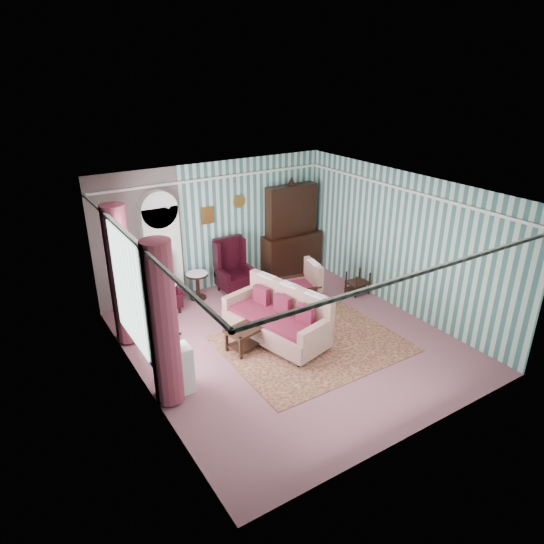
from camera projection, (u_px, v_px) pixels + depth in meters
floor at (290, 341)px, 9.16m from camera, size 6.00×6.00×0.00m
room_shell at (255, 245)px, 8.19m from camera, size 5.53×6.02×2.91m
bookcase at (162, 254)px, 10.25m from camera, size 0.80×0.28×2.24m
dresser_hutch at (292, 227)px, 11.73m from camera, size 1.50×0.56×2.36m
wingback_left at (160, 284)px, 10.02m from camera, size 0.76×0.80×1.25m
wingback_right at (234, 267)px, 10.88m from camera, size 0.76×0.80×1.25m
seated_woman at (160, 286)px, 10.04m from camera, size 0.44×0.40×1.18m
round_side_table at (198, 286)px, 10.71m from camera, size 0.50×0.50×0.60m
nest_table at (358, 282)px, 10.96m from camera, size 0.45×0.38×0.54m
plant_stand at (174, 371)px, 7.59m from camera, size 0.55×0.35×0.80m
rug at (312, 344)px, 9.07m from camera, size 3.20×2.60×0.01m
sofa at (276, 314)px, 9.00m from camera, size 1.40×2.24×1.11m
floral_armchair at (300, 284)px, 10.26m from camera, size 0.96×0.96×1.04m
coffee_table at (251, 336)px, 8.92m from camera, size 1.06×0.69×0.44m
potted_plant_a at (169, 343)px, 7.19m from camera, size 0.41×0.37×0.43m
potted_plant_b at (171, 334)px, 7.42m from camera, size 0.29×0.26×0.44m
potted_plant_c at (168, 339)px, 7.38m from camera, size 0.22×0.22×0.35m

